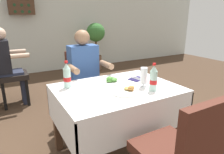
# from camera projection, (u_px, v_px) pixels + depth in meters

# --- Properties ---
(back_wall) EXTENTS (11.00, 0.12, 3.01)m
(back_wall) POSITION_uv_depth(u_px,v_px,m) (33.00, 13.00, 4.90)
(back_wall) COLOR silver
(back_wall) RESTS_ON ground
(main_dining_table) EXTENTS (1.17, 0.86, 0.75)m
(main_dining_table) POSITION_uv_depth(u_px,v_px,m) (117.00, 103.00, 2.00)
(main_dining_table) COLOR white
(main_dining_table) RESTS_ON ground
(chair_far_diner_seat) EXTENTS (0.44, 0.50, 0.97)m
(chair_far_diner_seat) POSITION_uv_depth(u_px,v_px,m) (86.00, 83.00, 2.70)
(chair_far_diner_seat) COLOR #4C2319
(chair_far_diner_seat) RESTS_ON ground
(chair_near_camera_side) EXTENTS (0.44, 0.50, 0.97)m
(chair_near_camera_side) POSITION_uv_depth(u_px,v_px,m) (180.00, 152.00, 1.33)
(chair_near_camera_side) COLOR #4C2319
(chair_near_camera_side) RESTS_ON ground
(seated_diner_far) EXTENTS (0.50, 0.46, 1.26)m
(seated_diner_far) POSITION_uv_depth(u_px,v_px,m) (85.00, 74.00, 2.54)
(seated_diner_far) COLOR #282D42
(seated_diner_far) RESTS_ON ground
(plate_near_camera) EXTENTS (0.25, 0.25, 0.06)m
(plate_near_camera) POSITION_uv_depth(u_px,v_px,m) (126.00, 91.00, 1.82)
(plate_near_camera) COLOR white
(plate_near_camera) RESTS_ON main_dining_table
(plate_far_diner) EXTENTS (0.24, 0.24, 0.07)m
(plate_far_diner) POSITION_uv_depth(u_px,v_px,m) (110.00, 81.00, 2.09)
(plate_far_diner) COLOR white
(plate_far_diner) RESTS_ON main_dining_table
(beer_glass_left) EXTENTS (0.07, 0.07, 0.20)m
(beer_glass_left) POSITION_uv_depth(u_px,v_px,m) (144.00, 77.00, 1.94)
(beer_glass_left) COLOR white
(beer_glass_left) RESTS_ON main_dining_table
(cola_bottle_primary) EXTENTS (0.07, 0.07, 0.26)m
(cola_bottle_primary) POSITION_uv_depth(u_px,v_px,m) (153.00, 79.00, 1.84)
(cola_bottle_primary) COLOR silver
(cola_bottle_primary) RESTS_ON main_dining_table
(cola_bottle_secondary) EXTENTS (0.07, 0.07, 0.27)m
(cola_bottle_secondary) POSITION_uv_depth(u_px,v_px,m) (67.00, 76.00, 1.92)
(cola_bottle_secondary) COLOR silver
(cola_bottle_secondary) RESTS_ON main_dining_table
(napkin_cutlery_set) EXTENTS (0.20, 0.20, 0.01)m
(napkin_cutlery_set) POSITION_uv_depth(u_px,v_px,m) (137.00, 79.00, 2.20)
(napkin_cutlery_set) COLOR #231E4C
(napkin_cutlery_set) RESTS_ON main_dining_table
(background_chair_right) EXTENTS (0.50, 0.44, 0.97)m
(background_chair_right) POSITION_uv_depth(u_px,v_px,m) (6.00, 73.00, 3.17)
(background_chair_right) COLOR black
(background_chair_right) RESTS_ON ground
(background_patron) EXTENTS (0.46, 0.50, 1.26)m
(background_patron) POSITION_uv_depth(u_px,v_px,m) (8.00, 63.00, 3.15)
(background_patron) COLOR #282D42
(background_patron) RESTS_ON ground
(potted_plant_corner) EXTENTS (0.49, 0.49, 1.25)m
(potted_plant_corner) POSITION_uv_depth(u_px,v_px,m) (96.00, 39.00, 5.33)
(potted_plant_corner) COLOR brown
(potted_plant_corner) RESTS_ON ground
(wall_bottle_rack) EXTENTS (0.56, 0.21, 0.42)m
(wall_bottle_rack) POSITION_uv_depth(u_px,v_px,m) (21.00, 5.00, 4.60)
(wall_bottle_rack) COLOR #472D1E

